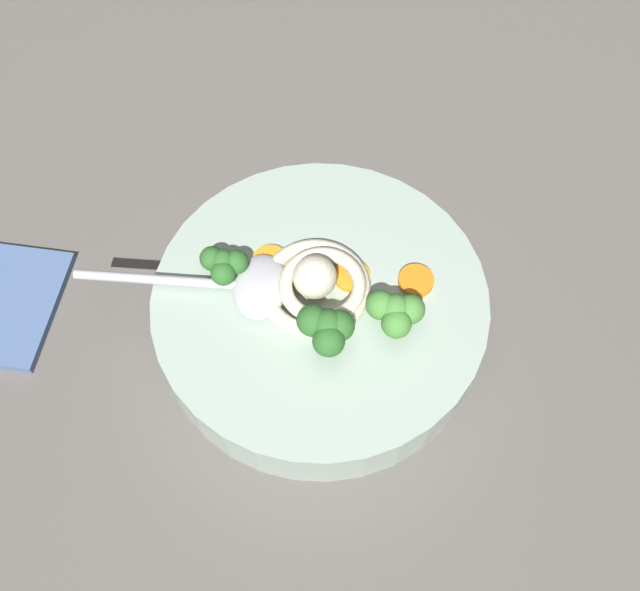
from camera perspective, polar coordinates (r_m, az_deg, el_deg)
name	(u,v)px	position (r cm, az deg, el deg)	size (l,w,h in cm)	color
table_slab	(335,348)	(60.37, 1.23, -4.37)	(101.23, 101.23, 3.05)	#5B5651
soup_bowl	(320,310)	(57.25, 0.00, -1.21)	(27.23, 27.23, 5.19)	#9EB2A3
noodle_pile	(317,284)	(54.13, -0.26, 0.93)	(9.84, 9.65, 3.96)	beige
soup_spoon	(243,285)	(54.93, -6.42, 0.84)	(17.49, 6.49, 1.60)	#B7B7BC
broccoli_floret_right	(328,328)	(51.04, 0.70, -2.73)	(4.81, 4.14, 3.80)	#7A9E60
broccoli_floret_left	(395,312)	(52.13, 6.28, -1.36)	(4.53, 3.90, 3.58)	#7A9E60
broccoli_floret_front	(224,264)	(54.80, -7.99, 2.60)	(3.90, 3.36, 3.09)	#7A9E60
carrot_slice_rear	(352,276)	(55.74, 2.66, 1.64)	(2.93, 2.93, 0.46)	orange
carrot_slice_extra_b	(416,281)	(55.90, 7.97, 1.22)	(2.88, 2.88, 0.62)	orange
carrot_slice_near_spoon	(270,261)	(56.51, -4.17, 2.84)	(2.97, 2.97, 0.53)	orange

